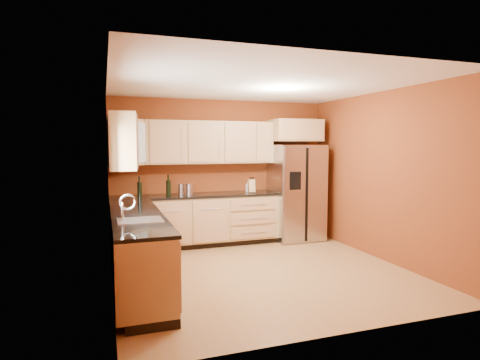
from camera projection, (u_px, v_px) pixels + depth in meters
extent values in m
plane|color=#AC7D42|center=(261.00, 271.00, 5.65)|extent=(4.00, 4.00, 0.00)
plane|color=white|center=(262.00, 84.00, 5.43)|extent=(4.00, 4.00, 0.00)
cube|color=maroon|center=(221.00, 171.00, 7.43)|extent=(4.00, 0.04, 2.60)
cube|color=maroon|center=(343.00, 198.00, 3.65)|extent=(4.00, 0.04, 2.60)
cube|color=maroon|center=(110.00, 184.00, 4.90)|extent=(0.04, 4.00, 2.60)
cube|color=maroon|center=(382.00, 176.00, 6.18)|extent=(0.04, 4.00, 2.60)
cube|color=tan|center=(196.00, 221.00, 7.04)|extent=(2.90, 0.60, 0.88)
cube|color=tan|center=(137.00, 251.00, 5.07)|extent=(0.60, 2.80, 0.88)
cube|color=black|center=(196.00, 195.00, 6.99)|extent=(2.90, 0.62, 0.04)
cube|color=black|center=(137.00, 215.00, 5.03)|extent=(0.62, 2.80, 0.04)
cube|color=tan|center=(210.00, 142.00, 7.14)|extent=(2.30, 0.33, 0.75)
cube|color=tan|center=(120.00, 142.00, 5.59)|extent=(0.33, 1.35, 0.75)
cube|color=tan|center=(129.00, 142.00, 6.53)|extent=(0.67, 0.67, 0.75)
cube|color=tan|center=(295.00, 130.00, 7.51)|extent=(0.92, 0.60, 0.40)
cube|color=silver|center=(296.00, 192.00, 7.54)|extent=(0.90, 0.75, 1.78)
cube|color=white|center=(112.00, 166.00, 4.41)|extent=(0.03, 0.90, 1.00)
cylinder|color=silver|center=(181.00, 189.00, 6.94)|extent=(0.11, 0.11, 0.18)
cylinder|color=silver|center=(189.00, 189.00, 6.88)|extent=(0.14, 0.14, 0.19)
cube|color=tan|center=(251.00, 186.00, 7.25)|extent=(0.13, 0.12, 0.23)
cylinder|color=white|center=(247.00, 187.00, 7.33)|extent=(0.08, 0.08, 0.18)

